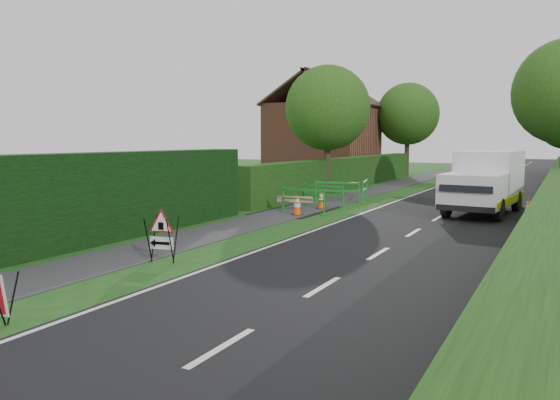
% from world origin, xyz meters
% --- Properties ---
extents(ground, '(120.00, 120.00, 0.00)m').
position_xyz_m(ground, '(0.00, 0.00, 0.00)').
color(ground, '#184714').
rests_on(ground, ground).
extents(road_surface, '(6.00, 90.00, 0.02)m').
position_xyz_m(road_surface, '(2.50, 35.00, 0.00)').
color(road_surface, black).
rests_on(road_surface, ground).
extents(footpath, '(2.00, 90.00, 0.02)m').
position_xyz_m(footpath, '(-3.00, 35.00, 0.01)').
color(footpath, '#2D2D30').
rests_on(footpath, ground).
extents(hedge_west_near, '(1.10, 18.00, 2.50)m').
position_xyz_m(hedge_west_near, '(-5.00, 0.00, 0.00)').
color(hedge_west_near, black).
rests_on(hedge_west_near, ground).
extents(hedge_west_far, '(1.00, 24.00, 1.80)m').
position_xyz_m(hedge_west_far, '(-5.00, 22.00, 0.00)').
color(hedge_west_far, '#14380F').
rests_on(hedge_west_far, ground).
extents(house_west, '(7.50, 7.40, 7.88)m').
position_xyz_m(house_west, '(-10.00, 30.00, 2.90)').
color(house_west, brown).
rests_on(house_west, ground).
extents(tree_nw, '(4.40, 4.40, 6.70)m').
position_xyz_m(tree_nw, '(-4.60, 18.00, 4.48)').
color(tree_nw, '#2D2116').
rests_on(tree_nw, ground).
extents(tree_fw, '(4.80, 4.80, 7.24)m').
position_xyz_m(tree_fw, '(-4.60, 34.00, 4.83)').
color(tree_fw, '#2D2116').
rests_on(tree_fw, ground).
extents(triangle_sign, '(0.84, 0.84, 1.06)m').
position_xyz_m(triangle_sign, '(-1.67, 1.19, 0.74)').
color(triangle_sign, black).
rests_on(triangle_sign, ground).
extents(works_van, '(2.55, 5.45, 2.41)m').
position_xyz_m(works_van, '(3.79, 13.71, 1.27)').
color(works_van, silver).
rests_on(works_van, ground).
extents(traffic_cone_0, '(0.38, 0.38, 0.79)m').
position_xyz_m(traffic_cone_0, '(5.48, 11.81, 0.39)').
color(traffic_cone_0, black).
rests_on(traffic_cone_0, ground).
extents(traffic_cone_1, '(0.38, 0.38, 0.79)m').
position_xyz_m(traffic_cone_1, '(5.41, 13.09, 0.39)').
color(traffic_cone_1, black).
rests_on(traffic_cone_1, ground).
extents(traffic_cone_2, '(0.38, 0.38, 0.79)m').
position_xyz_m(traffic_cone_2, '(4.86, 16.27, 0.39)').
color(traffic_cone_2, black).
rests_on(traffic_cone_2, ground).
extents(traffic_cone_3, '(0.38, 0.38, 0.79)m').
position_xyz_m(traffic_cone_3, '(-2.41, 9.93, 0.39)').
color(traffic_cone_3, black).
rests_on(traffic_cone_3, ground).
extents(traffic_cone_4, '(0.38, 0.38, 0.79)m').
position_xyz_m(traffic_cone_4, '(-2.34, 12.08, 0.39)').
color(traffic_cone_4, black).
rests_on(traffic_cone_4, ground).
extents(ped_barrier_0, '(2.09, 0.78, 1.00)m').
position_xyz_m(ped_barrier_0, '(-2.45, 10.52, 0.63)').
color(ped_barrier_0, '#178326').
rests_on(ped_barrier_0, ground).
extents(ped_barrier_1, '(2.08, 0.86, 1.00)m').
position_xyz_m(ped_barrier_1, '(-2.40, 12.43, 0.63)').
color(ped_barrier_1, '#178326').
rests_on(ped_barrier_1, ground).
extents(ped_barrier_2, '(2.09, 0.76, 1.00)m').
position_xyz_m(ped_barrier_2, '(-2.58, 14.44, 0.63)').
color(ped_barrier_2, '#178326').
rests_on(ped_barrier_2, ground).
extents(ped_barrier_3, '(0.83, 2.08, 1.00)m').
position_xyz_m(ped_barrier_3, '(-1.70, 15.68, 0.63)').
color(ped_barrier_3, '#178326').
rests_on(ped_barrier_3, ground).
extents(redwhite_plank, '(1.48, 0.35, 0.25)m').
position_xyz_m(redwhite_plank, '(-3.14, 11.21, 0.00)').
color(redwhite_plank, red).
rests_on(redwhite_plank, ground).
extents(hatchback_car, '(1.61, 3.64, 1.22)m').
position_xyz_m(hatchback_car, '(2.39, 25.73, 0.61)').
color(hatchback_car, white).
rests_on(hatchback_car, ground).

